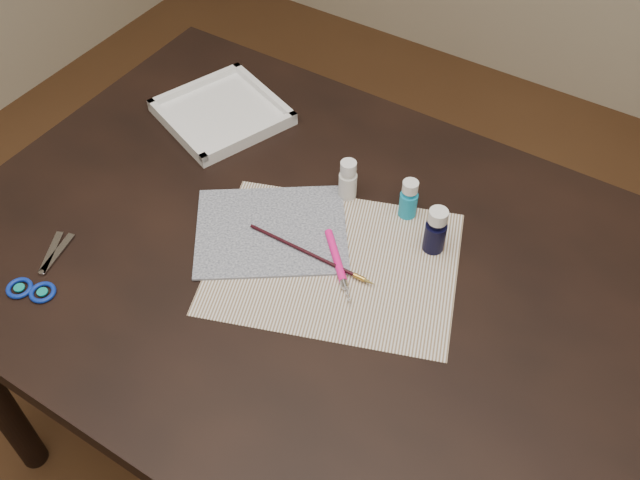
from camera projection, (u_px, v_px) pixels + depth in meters
The scene contains 11 objects.
ground at pixel (320, 453), 1.79m from camera, with size 3.50×3.50×0.02m, color #422614.
table at pixel (320, 373), 1.50m from camera, with size 1.30×0.90×0.75m, color black.
paper at pixel (334, 262), 1.22m from camera, with size 0.42×0.32×0.00m, color silver.
canvas at pixel (271, 230), 1.26m from camera, with size 0.26×0.21×0.00m, color black.
paint_bottle_white at pixel (348, 180), 1.29m from camera, with size 0.03×0.03×0.08m, color silver.
paint_bottle_cyan at pixel (409, 199), 1.26m from camera, with size 0.03×0.03×0.08m, color #1492BB.
paint_bottle_navy at pixel (436, 230), 1.20m from camera, with size 0.04×0.04×0.09m, color black.
paintbrush at pixel (311, 254), 1.22m from camera, with size 0.25×0.01×0.01m, color black, non-canonical shape.
craft_knife at pixel (339, 268), 1.20m from camera, with size 0.17×0.01×0.01m, color #FF1788, non-canonical shape.
scissors at pixel (42, 265), 1.21m from camera, with size 0.17×0.09×0.01m, color silver, non-canonical shape.
palette_tray at pixel (222, 112), 1.47m from camera, with size 0.22×0.22×0.03m, color white.
Camera 1 is at (0.42, -0.66, 1.69)m, focal length 40.00 mm.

